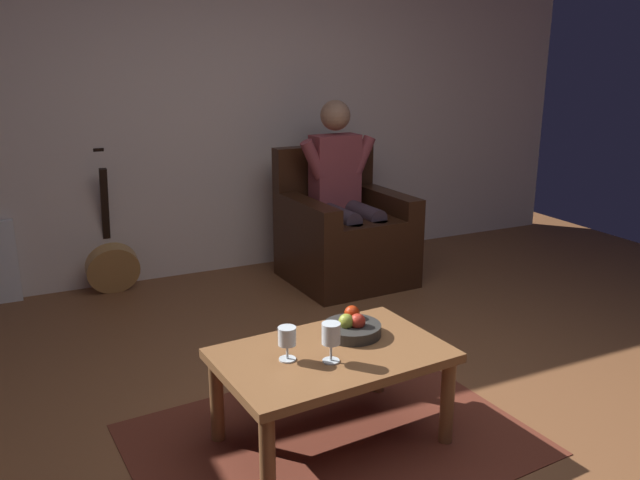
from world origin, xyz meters
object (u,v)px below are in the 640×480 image
object	(u,v)px
wine_glass_near	(287,338)
wine_glass_far	(331,336)
armchair	(343,236)
coffee_table	(332,365)
person_seated	(344,187)
guitar	(112,262)
fruit_bowl	(352,327)

from	to	relation	value
wine_glass_near	wine_glass_far	distance (m)	0.18
armchair	coffee_table	xyz separation A→B (m)	(1.02, 1.85, 0.03)
person_seated	coffee_table	distance (m)	2.14
guitar	wine_glass_near	bearing A→B (deg)	99.15
fruit_bowl	person_seated	bearing A→B (deg)	-116.40
wine_glass_far	coffee_table	bearing A→B (deg)	-118.41
coffee_table	wine_glass_far	bearing A→B (deg)	61.59
armchair	wine_glass_near	distance (m)	2.22
person_seated	guitar	size ratio (longest dim) A/B	1.29
armchair	guitar	distance (m)	1.65
coffee_table	fruit_bowl	size ratio (longest dim) A/B	3.85
armchair	wine_glass_near	size ratio (longest dim) A/B	6.74
person_seated	guitar	world-z (taller)	person_seated
fruit_bowl	wine_glass_near	bearing A→B (deg)	16.41
person_seated	wine_glass_far	size ratio (longest dim) A/B	7.84
coffee_table	wine_glass_near	world-z (taller)	wine_glass_near
armchair	person_seated	distance (m)	0.36
person_seated	fruit_bowl	xyz separation A→B (m)	(0.86, 1.74, -0.24)
person_seated	coffee_table	size ratio (longest dim) A/B	1.32
guitar	coffee_table	bearing A→B (deg)	103.86
wine_glass_near	person_seated	bearing A→B (deg)	-123.41
person_seated	armchair	bearing A→B (deg)	90.00
coffee_table	wine_glass_far	xyz separation A→B (m)	(0.04, 0.08, 0.17)
coffee_table	fruit_bowl	distance (m)	0.21
wine_glass_far	fruit_bowl	bearing A→B (deg)	-135.92
coffee_table	wine_glass_near	size ratio (longest dim) A/B	6.94
armchair	coffee_table	distance (m)	2.11
armchair	wine_glass_near	bearing A→B (deg)	53.82
person_seated	fruit_bowl	distance (m)	1.96
wine_glass_near	guitar	bearing A→B (deg)	-80.85
fruit_bowl	wine_glass_far	bearing A→B (deg)	44.08
coffee_table	armchair	bearing A→B (deg)	-118.88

